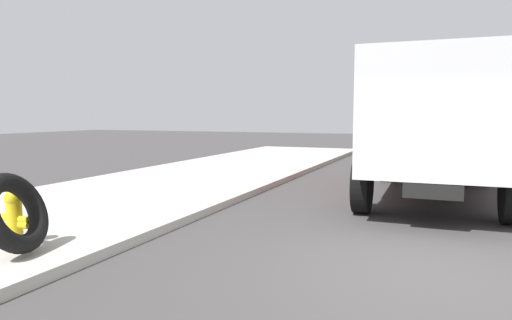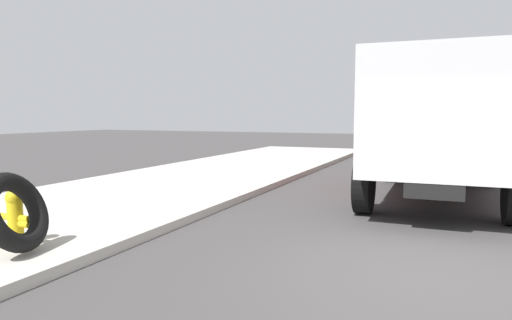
% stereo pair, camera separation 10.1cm
% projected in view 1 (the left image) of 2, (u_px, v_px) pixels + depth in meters
% --- Properties ---
extents(ground_plane, '(80.00, 80.00, 0.00)m').
position_uv_depth(ground_plane, '(437.00, 285.00, 5.05)').
color(ground_plane, '#423F3F').
extents(sidewalk_curb, '(36.00, 5.00, 0.15)m').
position_uv_depth(sidewalk_curb, '(11.00, 225.00, 7.51)').
color(sidewalk_curb, '#BCB7AD').
rests_on(sidewalk_curb, ground).
extents(fire_hydrant, '(0.23, 0.52, 0.74)m').
position_uv_depth(fire_hydrant, '(15.00, 215.00, 6.07)').
color(fire_hydrant, yellow).
rests_on(fire_hydrant, sidewalk_curb).
extents(loose_tire, '(1.15, 0.83, 1.05)m').
position_uv_depth(loose_tire, '(14.00, 213.00, 5.60)').
color(loose_tire, black).
rests_on(loose_tire, sidewalk_curb).
extents(dump_truck_red, '(7.04, 2.90, 3.00)m').
position_uv_depth(dump_truck_red, '(435.00, 126.00, 10.11)').
color(dump_truck_red, red).
rests_on(dump_truck_red, ground).
extents(dump_truck_orange, '(7.05, 2.91, 3.00)m').
position_uv_depth(dump_truck_orange, '(456.00, 121.00, 19.35)').
color(dump_truck_orange, orange).
rests_on(dump_truck_orange, ground).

